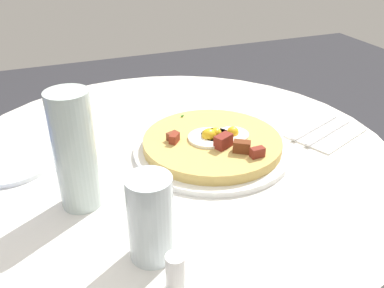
% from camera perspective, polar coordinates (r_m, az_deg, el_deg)
% --- Properties ---
extents(dining_table, '(0.97, 0.97, 0.72)m').
position_cam_1_polar(dining_table, '(1.00, -2.52, -9.47)').
color(dining_table, silver).
rests_on(dining_table, ground_plane).
extents(pizza_plate, '(0.34, 0.34, 0.01)m').
position_cam_1_polar(pizza_plate, '(0.91, 2.76, -0.76)').
color(pizza_plate, white).
rests_on(pizza_plate, dining_table).
extents(breakfast_pizza, '(0.30, 0.30, 0.05)m').
position_cam_1_polar(breakfast_pizza, '(0.90, 2.87, 0.25)').
color(breakfast_pizza, tan).
rests_on(breakfast_pizza, pizza_plate).
extents(bread_plate, '(0.18, 0.18, 0.01)m').
position_cam_1_polar(bread_plate, '(0.94, -23.75, -2.32)').
color(bread_plate, white).
rests_on(bread_plate, dining_table).
extents(napkin, '(0.21, 0.19, 0.00)m').
position_cam_1_polar(napkin, '(1.04, 17.30, 1.65)').
color(napkin, white).
rests_on(napkin, dining_table).
extents(fork, '(0.17, 0.08, 0.00)m').
position_cam_1_polar(fork, '(1.04, 16.50, 2.21)').
color(fork, silver).
rests_on(fork, napkin).
extents(knife, '(0.17, 0.08, 0.00)m').
position_cam_1_polar(knife, '(1.03, 18.18, 1.53)').
color(knife, silver).
rests_on(knife, napkin).
extents(water_glass, '(0.07, 0.07, 0.14)m').
position_cam_1_polar(water_glass, '(0.62, -5.69, -10.10)').
color(water_glass, silver).
rests_on(water_glass, dining_table).
extents(water_bottle, '(0.07, 0.07, 0.21)m').
position_cam_1_polar(water_bottle, '(0.73, -15.73, -0.95)').
color(water_bottle, silver).
rests_on(water_bottle, dining_table).
extents(salt_shaker, '(0.03, 0.03, 0.06)m').
position_cam_1_polar(salt_shaker, '(0.59, -2.25, -17.17)').
color(salt_shaker, white).
rests_on(salt_shaker, dining_table).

